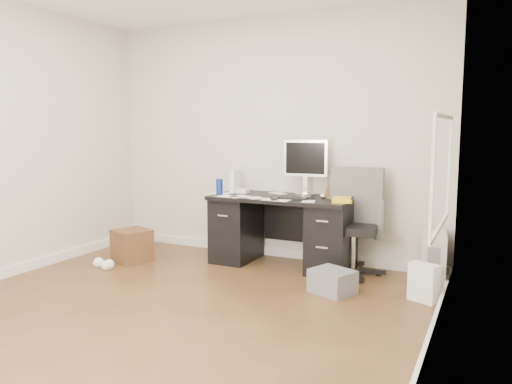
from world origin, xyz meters
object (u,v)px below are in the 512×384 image
at_px(keyboard, 289,198).
at_px(wicker_basket, 132,246).
at_px(desk, 282,229).
at_px(pc_tower, 434,258).
at_px(office_chair, 353,222).
at_px(lcd_monitor, 306,167).

bearing_deg(keyboard, wicker_basket, -170.66).
distance_m(desk, keyboard, 0.42).
bearing_deg(pc_tower, desk, 175.96).
distance_m(keyboard, office_chair, 0.69).
distance_m(lcd_monitor, office_chair, 0.81).
xyz_separation_m(lcd_monitor, pc_tower, (1.35, -0.14, -0.81)).
bearing_deg(keyboard, lcd_monitor, 77.35).
xyz_separation_m(lcd_monitor, keyboard, (-0.05, -0.35, -0.29)).
height_order(desk, keyboard, keyboard).
bearing_deg(keyboard, pc_tower, 3.88).
xyz_separation_m(desk, wicker_basket, (-1.56, -0.57, -0.22)).
xyz_separation_m(desk, pc_tower, (1.54, 0.05, -0.16)).
relative_size(keyboard, wicker_basket, 1.07).
height_order(desk, office_chair, office_chair).
height_order(lcd_monitor, wicker_basket, lcd_monitor).
height_order(desk, lcd_monitor, lcd_monitor).
height_order(lcd_monitor, office_chair, lcd_monitor).
xyz_separation_m(pc_tower, wicker_basket, (-3.10, -0.63, -0.07)).
bearing_deg(desk, office_chair, -0.36).
bearing_deg(keyboard, desk, 127.53).
bearing_deg(keyboard, office_chair, 8.66).
xyz_separation_m(lcd_monitor, wicker_basket, (-1.75, -0.77, -0.88)).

